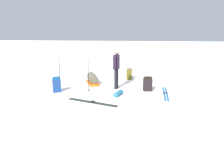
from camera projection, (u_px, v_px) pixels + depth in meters
ground_plane at (112, 90)px, 8.59m from camera, size 80.00×80.00×0.00m
skier_standing at (116, 67)px, 8.60m from camera, size 0.57×0.25×1.70m
ski_pair_near at (165, 93)px, 8.04m from camera, size 1.83×0.30×0.05m
ski_pair_far at (92, 102)px, 7.05m from camera, size 0.74×1.88×0.05m
backpack_large_dark at (129, 74)px, 10.39m from camera, size 0.34×0.27×0.55m
backpack_bright at (57, 85)px, 8.21m from camera, size 0.33×0.37×0.62m
backpack_small_spare at (148, 84)px, 8.37m from camera, size 0.29×0.38×0.59m
ski_poles_planted_near at (59, 70)px, 9.33m from camera, size 0.16×0.10×1.22m
ski_poles_planted_far at (88, 74)px, 8.20m from camera, size 0.17×0.10×1.29m
gear_sled at (92, 79)px, 9.50m from camera, size 1.19×0.85×0.49m
sleeping_mat_rolled at (118, 93)px, 7.80m from camera, size 0.58×0.36×0.18m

